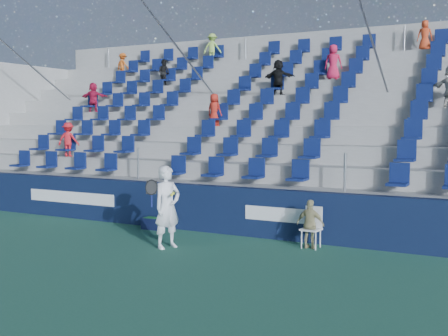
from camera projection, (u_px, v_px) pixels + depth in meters
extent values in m
plane|color=#2B654D|center=(152.00, 260.00, 11.56)|extent=(70.00, 70.00, 0.00)
cube|color=#0F1A39|center=(223.00, 210.00, 14.28)|extent=(24.00, 0.30, 1.20)
cube|color=white|center=(71.00, 197.00, 16.47)|extent=(3.20, 0.02, 0.34)
cube|color=white|center=(276.00, 214.00, 13.44)|extent=(1.60, 0.02, 0.34)
cube|color=#A1A09B|center=(234.00, 207.00, 14.79)|extent=(24.00, 0.85, 1.20)
cube|color=#A1A09B|center=(248.00, 194.00, 15.52)|extent=(24.00, 0.85, 1.70)
cube|color=#A1A09B|center=(260.00, 182.00, 16.25)|extent=(24.00, 0.85, 2.20)
cube|color=#A1A09B|center=(272.00, 171.00, 16.97)|extent=(24.00, 0.85, 2.70)
cube|color=#A1A09B|center=(282.00, 161.00, 17.70)|extent=(24.00, 0.85, 3.20)
cube|color=#A1A09B|center=(292.00, 152.00, 18.43)|extent=(24.00, 0.85, 3.70)
cube|color=#A1A09B|center=(301.00, 143.00, 19.16)|extent=(24.00, 0.85, 4.20)
cube|color=#A1A09B|center=(310.00, 136.00, 19.89)|extent=(24.00, 0.85, 4.70)
cube|color=#A1A09B|center=(317.00, 128.00, 20.62)|extent=(24.00, 0.85, 5.20)
cube|color=#A1A09B|center=(323.00, 115.00, 21.17)|extent=(24.00, 0.50, 6.20)
cube|color=#A1A09B|center=(15.00, 128.00, 23.14)|extent=(0.30, 7.65, 5.20)
cube|color=#0D1A4F|center=(234.00, 171.00, 14.71)|extent=(16.05, 0.50, 0.70)
cube|color=#0D1A4F|center=(248.00, 150.00, 15.42)|extent=(16.05, 0.50, 0.70)
cube|color=#0D1A4F|center=(260.00, 132.00, 16.13)|extent=(16.05, 0.50, 0.70)
cube|color=#0D1A4F|center=(272.00, 115.00, 16.84)|extent=(16.05, 0.50, 0.70)
cube|color=#0D1A4F|center=(283.00, 99.00, 17.54)|extent=(16.05, 0.50, 0.70)
cube|color=#0D1A4F|center=(293.00, 84.00, 18.25)|extent=(16.05, 0.50, 0.70)
cube|color=#0D1A4F|center=(302.00, 71.00, 18.96)|extent=(16.05, 0.50, 0.70)
cube|color=#0D1A4F|center=(310.00, 59.00, 19.67)|extent=(16.05, 0.50, 0.70)
cube|color=#0D1A4F|center=(318.00, 47.00, 20.38)|extent=(16.05, 0.50, 0.70)
cylinder|color=gray|center=(200.00, 77.00, 18.88)|extent=(0.06, 7.68, 4.55)
cylinder|color=gray|center=(381.00, 69.00, 16.08)|extent=(0.06, 7.68, 4.55)
cylinder|color=gray|center=(51.00, 83.00, 22.05)|extent=(0.06, 7.68, 4.55)
imported|color=#C61A42|center=(94.00, 97.00, 21.03)|extent=(1.07, 0.55, 1.11)
imported|color=black|center=(164.00, 73.00, 21.50)|extent=(0.55, 0.45, 1.02)
imported|color=#C85317|center=(123.00, 65.00, 23.43)|extent=(0.72, 0.51, 1.01)
imported|color=black|center=(278.00, 78.00, 18.42)|extent=(1.10, 0.41, 1.17)
imported|color=red|center=(425.00, 35.00, 18.60)|extent=(0.54, 0.41, 1.00)
imported|color=red|center=(68.00, 139.00, 18.38)|extent=(0.81, 0.61, 1.12)
imported|color=#C71A41|center=(333.00, 62.00, 18.39)|extent=(0.62, 0.46, 1.16)
imported|color=red|center=(214.00, 110.00, 17.69)|extent=(0.53, 0.38, 1.02)
imported|color=#9DCB51|center=(212.00, 48.00, 22.36)|extent=(0.80, 0.53, 1.15)
imported|color=white|center=(167.00, 207.00, 12.56)|extent=(0.64, 0.79, 1.86)
cylinder|color=navy|center=(152.00, 201.00, 12.45)|extent=(0.03, 0.03, 0.28)
torus|color=black|center=(151.00, 187.00, 12.42)|extent=(0.30, 0.17, 0.28)
plane|color=#262626|center=(151.00, 187.00, 12.42)|extent=(0.30, 0.16, 0.29)
sphere|color=gold|center=(172.00, 195.00, 12.24)|extent=(0.07, 0.07, 0.07)
sphere|color=gold|center=(173.00, 193.00, 12.29)|extent=(0.07, 0.07, 0.07)
cube|color=white|center=(311.00, 229.00, 12.58)|extent=(0.44, 0.44, 0.04)
cube|color=white|center=(314.00, 217.00, 12.73)|extent=(0.41, 0.08, 0.50)
cylinder|color=white|center=(301.00, 240.00, 12.53)|extent=(0.03, 0.03, 0.40)
cylinder|color=white|center=(316.00, 241.00, 12.38)|extent=(0.03, 0.03, 0.40)
cylinder|color=white|center=(306.00, 237.00, 12.82)|extent=(0.03, 0.03, 0.40)
cylinder|color=white|center=(320.00, 238.00, 12.67)|extent=(0.03, 0.03, 0.40)
imported|color=tan|center=(310.00, 224.00, 12.53)|extent=(0.65, 0.29, 1.10)
cube|color=black|center=(153.00, 223.00, 14.85)|extent=(0.56, 0.38, 0.30)
cube|color=#1E662D|center=(153.00, 221.00, 14.85)|extent=(0.46, 0.28, 0.18)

